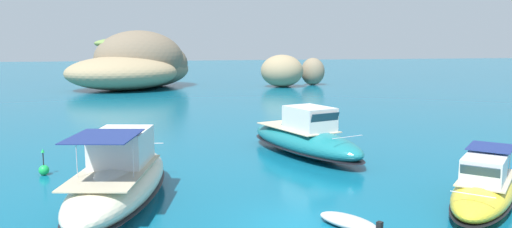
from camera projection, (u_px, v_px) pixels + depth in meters
The scene contains 8 objects.
ground_plane at pixel (294, 224), 19.35m from camera, with size 400.00×400.00×0.00m, color #0C5B7A.
islet_large at pixel (139, 65), 80.06m from camera, with size 23.11×24.05×9.46m.
islet_small at pixel (289, 72), 82.45m from camera, with size 13.96×9.87×5.45m.
motorboat_cream at pixel (120, 179), 21.73m from camera, with size 5.89×11.67×3.50m.
motorboat_yellow at pixel (483, 190), 21.17m from camera, with size 7.42×7.24×2.50m.
motorboat_teal at pixel (305, 139), 31.36m from camera, with size 6.40×11.42×3.22m.
dinghy_tender at pixel (348, 221), 19.01m from camera, with size 2.31×2.79×0.58m.
channel_buoy at pixel (44, 169), 26.55m from camera, with size 0.56×0.56×1.48m.
Camera 1 is at (-5.73, -17.66, 7.16)m, focal length 33.74 mm.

